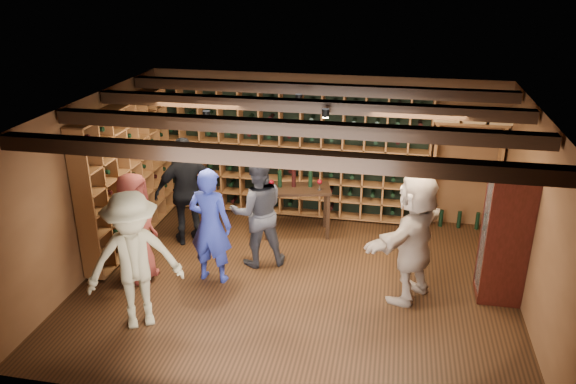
% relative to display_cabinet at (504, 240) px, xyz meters
% --- Properties ---
extents(ground, '(6.00, 6.00, 0.00)m').
position_rel_display_cabinet_xyz_m(ground, '(-2.71, -0.20, -0.86)').
color(ground, '#341C0E').
rests_on(ground, ground).
extents(room_shell, '(6.00, 6.00, 6.00)m').
position_rel_display_cabinet_xyz_m(room_shell, '(-2.71, -0.15, 1.56)').
color(room_shell, brown).
rests_on(room_shell, ground).
extents(wine_rack_back, '(4.65, 0.30, 2.20)m').
position_rel_display_cabinet_xyz_m(wine_rack_back, '(-3.24, 2.13, 0.29)').
color(wine_rack_back, brown).
rests_on(wine_rack_back, ground).
extents(wine_rack_left, '(0.30, 2.65, 2.20)m').
position_rel_display_cabinet_xyz_m(wine_rack_left, '(-5.54, 0.62, 0.29)').
color(wine_rack_left, brown).
rests_on(wine_rack_left, ground).
extents(crate_shelf, '(1.20, 0.32, 2.07)m').
position_rel_display_cabinet_xyz_m(crate_shelf, '(-0.31, 2.12, 0.71)').
color(crate_shelf, brown).
rests_on(crate_shelf, ground).
extents(display_cabinet, '(0.55, 0.50, 1.75)m').
position_rel_display_cabinet_xyz_m(display_cabinet, '(0.00, 0.00, 0.00)').
color(display_cabinet, '#3A100B').
rests_on(display_cabinet, ground).
extents(man_blue_shirt, '(0.65, 0.45, 1.68)m').
position_rel_display_cabinet_xyz_m(man_blue_shirt, '(-3.92, -0.29, -0.01)').
color(man_blue_shirt, navy).
rests_on(man_blue_shirt, ground).
extents(man_grey_suit, '(1.00, 0.91, 1.69)m').
position_rel_display_cabinet_xyz_m(man_grey_suit, '(-3.39, 0.29, -0.01)').
color(man_grey_suit, black).
rests_on(man_grey_suit, ground).
extents(guest_red_floral, '(0.53, 0.80, 1.60)m').
position_rel_display_cabinet_xyz_m(guest_red_floral, '(-4.94, -0.48, -0.05)').
color(guest_red_floral, maroon).
rests_on(guest_red_floral, ground).
extents(guest_woman_black, '(1.09, 0.93, 1.76)m').
position_rel_display_cabinet_xyz_m(guest_woman_black, '(-4.64, 0.76, 0.02)').
color(guest_woman_black, black).
rests_on(guest_woman_black, ground).
extents(guest_khaki, '(1.33, 1.15, 1.78)m').
position_rel_display_cabinet_xyz_m(guest_khaki, '(-4.47, -1.50, 0.04)').
color(guest_khaki, '#807758').
rests_on(guest_khaki, ground).
extents(guest_beige, '(1.30, 1.71, 1.80)m').
position_rel_display_cabinet_xyz_m(guest_beige, '(-1.16, -0.22, 0.04)').
color(guest_beige, tan).
rests_on(guest_beige, ground).
extents(tasting_table, '(1.18, 0.78, 1.10)m').
position_rel_display_cabinet_xyz_m(tasting_table, '(-3.01, 1.37, -0.12)').
color(tasting_table, black).
rests_on(tasting_table, ground).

